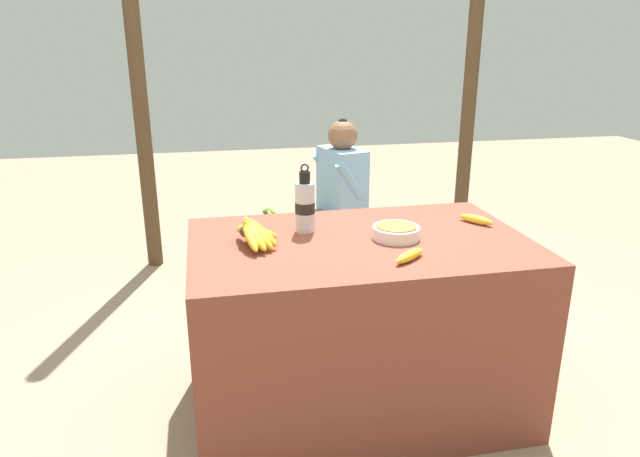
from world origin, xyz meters
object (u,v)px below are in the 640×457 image
Objects in this scene: banana_bunch_ripe at (254,231)px; water_bottle at (305,206)px; loose_banana_side at (476,219)px; seated_vendor at (335,190)px; serving_bowl at (396,231)px; support_post_far at (472,65)px; wooden_bench at (327,228)px; loose_banana_front at (410,256)px; banana_bunch_green at (271,214)px; support_post_near at (137,68)px.

water_bottle is at bearing 31.04° from banana_bunch_ripe.
seated_vendor is (-0.32, 1.27, -0.18)m from loose_banana_side.
support_post_far is (1.17, 1.85, 0.54)m from serving_bowl.
banana_bunch_ripe is 0.19× the size of wooden_bench.
water_bottle is at bearing -131.73° from support_post_far.
banana_bunch_green is at bearing 100.02° from loose_banana_front.
serving_bowl is at bearing -91.53° from wooden_bench.
loose_banana_side is at bearing 39.14° from loose_banana_front.
banana_bunch_ripe is at bearing 177.40° from serving_bowl.
banana_bunch_ripe reaches higher than serving_bowl.
loose_banana_side is 0.06× the size of support_post_near.
banana_bunch_ripe is 1.59m from wooden_bench.
water_bottle is at bearing 154.97° from serving_bowl.
banana_bunch_ripe is 1.51m from seated_vendor.
water_bottle is at bearing 57.15° from seated_vendor.
support_post_far is at bearing 20.70° from wooden_bench.
banana_bunch_green is (-0.36, 0.01, 0.12)m from wooden_bench.
water_bottle is 1.91m from support_post_near.
banana_bunch_green is at bearing 118.69° from loose_banana_side.
loose_banana_side is 0.11× the size of wooden_bench.
loose_banana_front is at bearing 72.04° from seated_vendor.
banana_bunch_green is at bearing 102.83° from serving_bowl.
serving_bowl is at bearing 72.65° from seated_vendor.
wooden_bench is (-0.36, 1.31, -0.44)m from loose_banana_side.
loose_banana_side is (0.40, 0.11, -0.01)m from serving_bowl.
loose_banana_front is 1.72m from wooden_bench.
water_bottle is 1.15× the size of banana_bunch_green.
support_post_far is at bearing 59.99° from loose_banana_front.
loose_banana_front is 0.06× the size of support_post_near.
banana_bunch_ripe is 1.47m from banana_bunch_green.
wooden_bench is 1.36× the size of seated_vendor.
seated_vendor is 4.24× the size of banana_bunch_green.
support_post_near reaches higher than loose_banana_front.
support_post_far is (1.14, 0.43, 1.00)m from wooden_bench.
seated_vendor is at bearing -7.05° from banana_bunch_green.
support_post_near is at bearing -35.90° from seated_vendor.
support_post_far is at bearing 57.59° from serving_bowl.
loose_banana_side is at bearing -74.73° from wooden_bench.
loose_banana_front is (0.52, -0.26, -0.04)m from banana_bunch_ripe.
loose_banana_front and loose_banana_side have the same top height.
loose_banana_front is 0.15× the size of seated_vendor.
loose_banana_side is (0.73, -0.05, -0.09)m from water_bottle.
water_bottle is 0.74m from loose_banana_side.
water_bottle reaches higher than wooden_bench.
seated_vendor reaches higher than banana_bunch_green.
wooden_bench is 0.53× the size of support_post_far.
serving_bowl is at bearing -25.03° from water_bottle.
water_bottle is at bearing -106.49° from wooden_bench.
loose_banana_side is 2.36m from support_post_near.
wooden_bench is (0.37, 1.26, -0.53)m from water_bottle.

